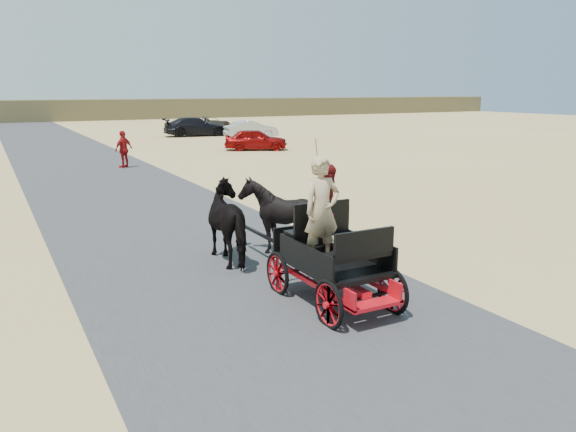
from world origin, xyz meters
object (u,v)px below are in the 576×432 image
carriage (332,282)px  horse_right (280,217)px  car_a (256,139)px  car_d (209,123)px  car_c (196,127)px  pedestrian (124,149)px  horse_left (234,222)px  car_b (251,130)px

carriage → horse_right: 3.09m
carriage → car_a: car_a is taller
car_a → car_d: (3.52, 17.38, -0.03)m
car_c → pedestrian: bearing=157.7°
horse_left → car_d: size_ratio=0.46×
car_a → car_d: car_a is taller
car_c → car_d: car_c is taller
carriage → car_b: 33.26m
pedestrian → car_b: 16.80m
car_d → car_b: bearing=158.5°
horse_right → car_b: horse_right is taller
car_b → car_c: 4.93m
car_b → horse_right: bearing=160.6°
horse_right → car_a: bearing=-113.8°
car_c → car_d: 6.52m
carriage → car_b: bearing=67.7°
horse_right → carriage: bearing=79.6°
car_a → car_b: bearing=1.6°
horse_left → car_c: bearing=-107.9°
car_a → car_d: size_ratio=0.86×
car_c → carriage: bearing=171.8°
horse_left → car_b: (13.16, 27.78, -0.20)m
carriage → pedestrian: 18.96m
car_d → carriage: bearing=142.6°
car_b → car_d: car_b is taller
car_b → car_c: size_ratio=0.79×
carriage → car_c: (9.73, 34.78, 0.37)m
horse_left → car_c: size_ratio=0.40×
pedestrian → car_d: 24.76m
horse_right → car_b: size_ratio=0.43×
car_b → car_c: car_c is taller
car_c → car_d: (3.19, 5.69, -0.12)m
pedestrian → car_a: bearing=173.4°
carriage → car_d: (12.92, 40.46, 0.25)m
horse_left → pedestrian: (1.23, 15.95, 0.02)m
pedestrian → car_c: (9.05, 15.83, -0.14)m
carriage → car_a: (9.40, 23.09, 0.28)m
pedestrian → car_a: size_ratio=0.46×
carriage → car_b: size_ratio=0.61×
pedestrian → horse_left: bearing=53.6°
pedestrian → car_b: size_ratio=0.44×
carriage → car_a: 24.93m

